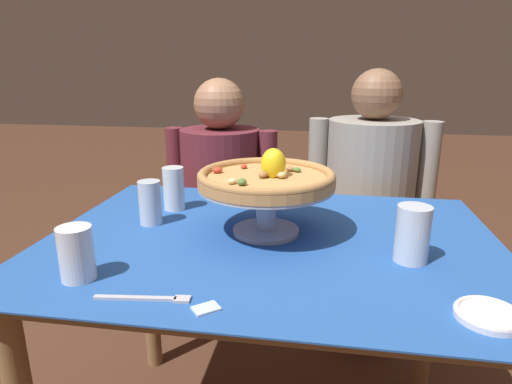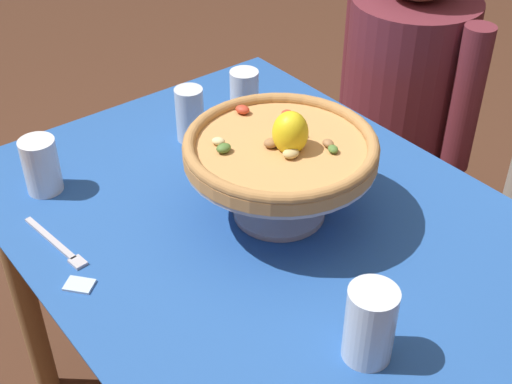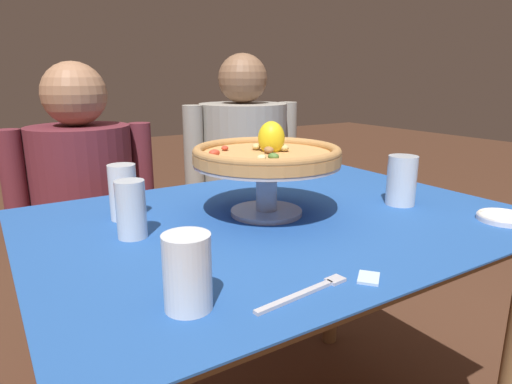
% 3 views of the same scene
% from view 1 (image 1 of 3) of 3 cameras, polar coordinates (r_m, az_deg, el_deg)
% --- Properties ---
extents(dining_table, '(1.21, 0.89, 0.74)m').
position_cam_1_polar(dining_table, '(1.23, 1.87, -10.81)').
color(dining_table, olive).
rests_on(dining_table, ground).
extents(pizza_stand, '(0.37, 0.37, 0.14)m').
position_cam_1_polar(pizza_stand, '(1.19, 1.33, -1.16)').
color(pizza_stand, '#B7B7C1').
rests_on(pizza_stand, dining_table).
extents(pizza, '(0.37, 0.37, 0.10)m').
position_cam_1_polar(pizza, '(1.17, 1.38, 1.96)').
color(pizza, tan).
rests_on(pizza, pizza_stand).
extents(water_glass_back_left, '(0.07, 0.07, 0.14)m').
position_cam_1_polar(water_glass_back_left, '(1.42, -10.69, 0.14)').
color(water_glass_back_left, white).
rests_on(water_glass_back_left, dining_table).
extents(water_glass_side_left, '(0.07, 0.07, 0.13)m').
position_cam_1_polar(water_glass_side_left, '(1.31, -13.66, -1.70)').
color(water_glass_side_left, silver).
rests_on(water_glass_side_left, dining_table).
extents(water_glass_front_left, '(0.07, 0.07, 0.12)m').
position_cam_1_polar(water_glass_front_left, '(1.03, -22.39, -7.86)').
color(water_glass_front_left, white).
rests_on(water_glass_front_left, dining_table).
extents(water_glass_side_right, '(0.08, 0.08, 0.14)m').
position_cam_1_polar(water_glass_side_right, '(1.09, 19.74, -5.66)').
color(water_glass_side_right, silver).
rests_on(water_glass_side_right, dining_table).
extents(side_plate, '(0.12, 0.12, 0.02)m').
position_cam_1_polar(side_plate, '(0.94, 28.15, -13.94)').
color(side_plate, white).
rests_on(side_plate, dining_table).
extents(dinner_fork, '(0.20, 0.04, 0.01)m').
position_cam_1_polar(dinner_fork, '(0.92, -13.93, -13.36)').
color(dinner_fork, '#B7B7C1').
rests_on(dinner_fork, dining_table).
extents(sugar_packet, '(0.06, 0.06, 0.00)m').
position_cam_1_polar(sugar_packet, '(0.87, -6.55, -14.91)').
color(sugar_packet, silver).
rests_on(sugar_packet, dining_table).
extents(diner_left, '(0.51, 0.37, 1.14)m').
position_cam_1_polar(diner_left, '(2.01, -4.52, -2.17)').
color(diner_left, maroon).
rests_on(diner_left, ground).
extents(diner_right, '(0.52, 0.39, 1.18)m').
position_cam_1_polar(diner_right, '(1.93, 14.40, -2.65)').
color(diner_right, maroon).
rests_on(diner_right, ground).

